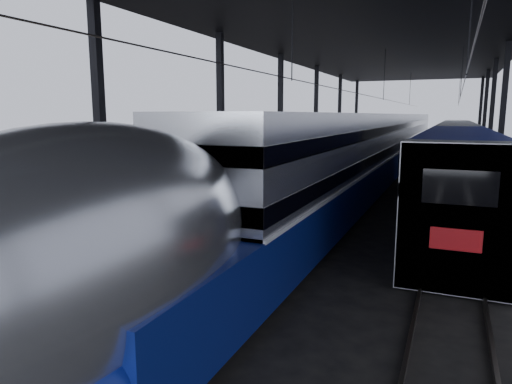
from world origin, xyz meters
The scene contains 7 objects.
ground centered at (0.00, 0.00, 0.00)m, with size 160.00×160.00×0.00m, color black.
platform centered at (-3.50, 20.00, 0.50)m, with size 6.00×80.00×1.00m, color #4C4C4F.
yellow_strip centered at (-0.70, 20.00, 1.00)m, with size 0.30×80.00×0.01m, color gold.
rails centered at (4.50, 20.00, 0.08)m, with size 6.52×80.00×0.16m.
canopy centered at (1.90, 20.00, 9.12)m, with size 18.00×75.00×9.47m.
tgv_train centered at (2.00, 23.52, 2.08)m, with size 3.11×65.20×4.46m.
second_train centered at (7.00, 29.80, 1.90)m, with size 2.73×56.05×3.76m.
Camera 1 is at (6.80, -8.94, 4.39)m, focal length 32.00 mm.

